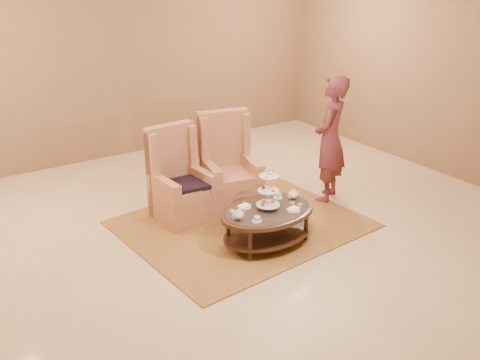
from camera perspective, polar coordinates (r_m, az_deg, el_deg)
ground at (r=6.75m, az=1.09°, el=-6.68°), size 8.00×8.00×0.00m
ceiling at (r=6.75m, az=1.09°, el=-6.68°), size 8.00×8.00×0.02m
wall_back at (r=9.58m, az=-12.90°, el=12.70°), size 8.00×0.04×3.50m
wall_right at (r=8.95m, az=23.18°, el=10.81°), size 0.04×8.00×3.50m
rug at (r=7.19m, az=0.17°, el=-4.68°), size 3.14×2.69×0.02m
tea_table at (r=6.57m, az=2.97°, el=-3.80°), size 1.29×0.91×1.06m
armchair_left at (r=7.27m, az=-6.52°, el=-0.84°), size 0.74×0.76×1.27m
armchair_right at (r=7.60m, az=-1.26°, el=0.55°), size 0.87×0.89×1.34m
person at (r=7.72m, az=9.59°, el=4.29°), size 0.80×0.74×1.84m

